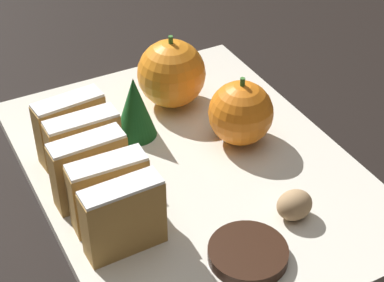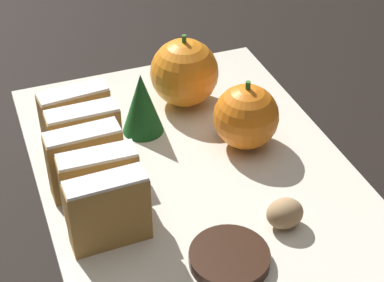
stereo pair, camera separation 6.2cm
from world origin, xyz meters
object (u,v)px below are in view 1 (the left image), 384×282
Objects in this scene: walnut at (294,205)px; orange_near at (171,74)px; chocolate_cookie at (248,253)px; orange_far at (241,113)px.

orange_near is at bearing 93.97° from walnut.
orange_near reaches higher than chocolate_cookie.
chocolate_cookie is (-0.06, -0.02, -0.01)m from walnut.
orange_near is 1.23× the size of chocolate_cookie.
orange_far is (0.03, -0.09, -0.00)m from orange_near.
walnut is 0.50× the size of chocolate_cookie.
walnut is 0.07m from chocolate_cookie.
orange_near is 0.22m from walnut.
orange_near is at bearing 108.38° from orange_far.
walnut reaches higher than chocolate_cookie.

